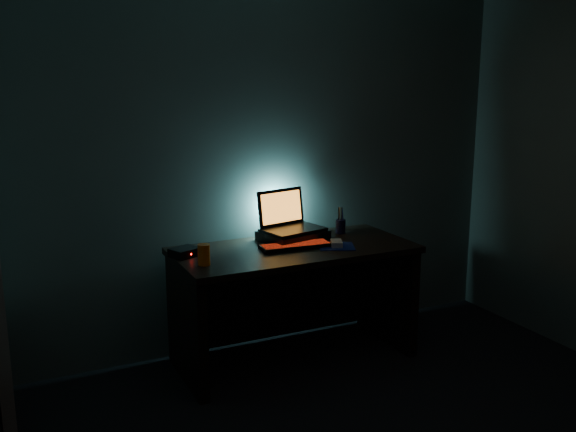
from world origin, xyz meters
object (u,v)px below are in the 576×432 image
at_px(laptop, 288,221).
at_px(juice_glass, 204,255).
at_px(router, 184,252).
at_px(pen_cup, 341,226).
at_px(mouse, 336,243).
at_px(keyboard, 296,246).

relative_size(laptop, juice_glass, 3.55).
xyz_separation_m(juice_glass, router, (-0.05, 0.21, -0.03)).
bearing_deg(laptop, juice_glass, -166.48).
bearing_deg(router, laptop, -12.54).
bearing_deg(router, pen_cup, -17.16).
relative_size(mouse, router, 0.59).
distance_m(laptop, mouse, 0.38).
height_order(mouse, router, router).
bearing_deg(laptop, pen_cup, -16.81).
bearing_deg(router, juice_glass, -98.54).
distance_m(pen_cup, juice_glass, 1.12).
bearing_deg(juice_glass, router, 103.44).
distance_m(keyboard, mouse, 0.26).
distance_m(mouse, router, 0.95).
distance_m(laptop, keyboard, 0.27).
height_order(juice_glass, router, juice_glass).
xyz_separation_m(laptop, keyboard, (-0.06, -0.24, -0.11)).
xyz_separation_m(laptop, juice_glass, (-0.69, -0.34, -0.06)).
bearing_deg(mouse, juice_glass, -155.02).
relative_size(laptop, keyboard, 0.94).
height_order(laptop, mouse, laptop).
bearing_deg(laptop, router, 176.91).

